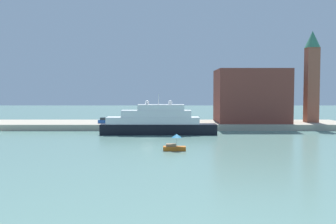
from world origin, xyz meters
TOP-DOWN VIEW (x-y plane):
  - ground at (0.00, 0.00)m, footprint 400.00×400.00m
  - quay_dock at (0.00, 25.26)m, footprint 110.00×18.51m
  - large_yacht at (1.96, 8.11)m, footprint 27.85×4.45m
  - small_motorboat at (5.78, -16.95)m, footprint 3.95×1.81m
  - harbor_building at (28.45, 25.50)m, footprint 19.78×14.99m
  - bell_tower at (45.36, 24.26)m, footprint 4.37×4.37m
  - parked_car at (-12.78, 21.07)m, footprint 3.83×1.87m
  - person_figure at (-9.06, 22.10)m, footprint 0.36×0.36m
  - mooring_bollard at (3.39, 17.27)m, footprint 0.52×0.52m

SIDE VIEW (x-z plane):
  - ground at x=0.00m, z-range 0.00..0.00m
  - quay_dock at x=0.00m, z-range 0.00..1.62m
  - small_motorboat at x=5.78m, z-range -0.43..2.49m
  - mooring_bollard at x=3.39m, z-range 1.62..2.44m
  - parked_car at x=-12.78m, z-range 1.50..3.10m
  - person_figure at x=-9.06m, z-range 1.56..3.30m
  - large_yacht at x=1.96m, z-range -2.06..7.78m
  - harbor_building at x=28.45m, z-range 1.62..16.65m
  - bell_tower at x=45.36m, z-range 2.80..28.58m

